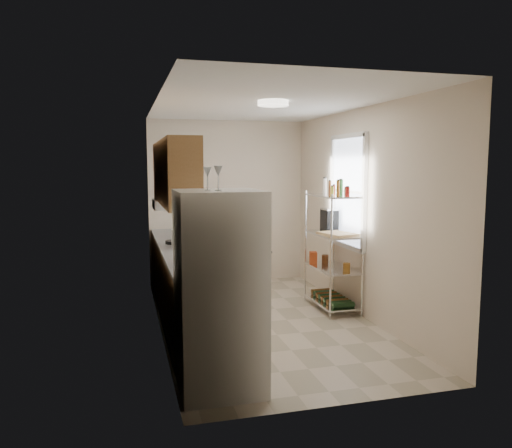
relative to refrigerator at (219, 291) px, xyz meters
The scene contains 16 objects.
room 1.91m from the refrigerator, 62.06° to the left, with size 2.52×4.42×2.62m.
counter_run 2.12m from the refrigerator, 91.34° to the left, with size 0.63×3.51×0.90m.
upper_cabinets 2.00m from the refrigerator, 96.07° to the left, with size 0.33×2.20×0.72m, color #AF7D4A.
range_hood 2.60m from the refrigerator, 92.93° to the left, with size 0.50×0.60×0.12m, color #B7BABC.
window 2.97m from the refrigerator, 43.53° to the left, with size 0.06×1.00×1.46m, color white.
bakers_rack 2.71m from the refrigerator, 45.92° to the left, with size 0.45×0.90×1.73m.
ceiling_dome 2.35m from the refrigerator, 57.01° to the left, with size 0.34×0.34×0.06m, color white.
refrigerator is the anchor object (origin of this frame).
wine_glass_a 0.95m from the refrigerator, 101.95° to the right, with size 0.07×0.07×0.20m, color silver, non-canonical shape.
wine_glass_b 0.94m from the refrigerator, 167.02° to the right, with size 0.07×0.07×0.19m, color silver, non-canonical shape.
rice_cooker 1.99m from the refrigerator, 92.03° to the left, with size 0.28×0.28×0.22m, color silver.
frying_pan_large 2.32m from the refrigerator, 93.33° to the left, with size 0.24×0.24×0.04m, color black.
frying_pan_small 2.77m from the refrigerator, 89.62° to the left, with size 0.25×0.25×0.05m, color black.
cutting_board 2.58m from the refrigerator, 43.42° to the left, with size 0.35×0.45×0.03m, color tan.
espresso_machine 3.02m from the refrigerator, 49.14° to the left, with size 0.17×0.25×0.30m, color black.
storage_bag 2.85m from the refrigerator, 52.54° to the left, with size 0.10×0.14×0.16m, color #9B3513.
Camera 1 is at (-1.63, -5.66, 1.90)m, focal length 35.00 mm.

